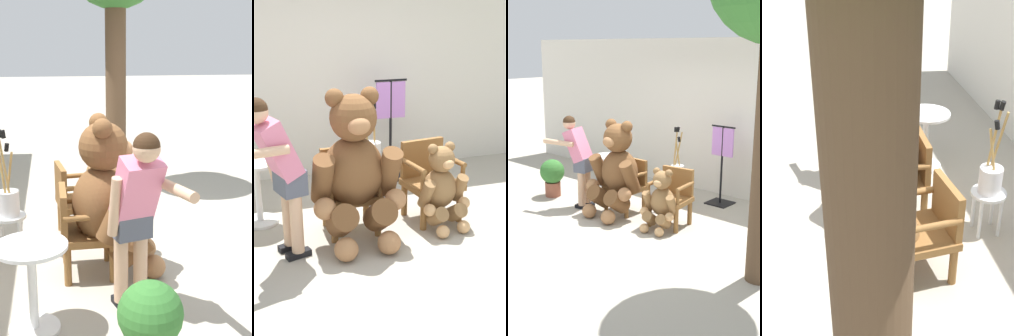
# 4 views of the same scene
# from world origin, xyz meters

# --- Properties ---
(ground_plane) EXTENTS (60.00, 60.00, 0.00)m
(ground_plane) POSITION_xyz_m (0.00, 0.00, 0.00)
(ground_plane) COLOR #A8A091
(wooden_chair_left) EXTENTS (0.56, 0.52, 0.86)m
(wooden_chair_left) POSITION_xyz_m (-0.47, 0.52, 0.46)
(wooden_chair_left) COLOR brown
(wooden_chair_left) RESTS_ON ground
(wooden_chair_right) EXTENTS (0.62, 0.59, 0.86)m
(wooden_chair_right) POSITION_xyz_m (0.46, 0.52, 0.46)
(wooden_chair_right) COLOR brown
(wooden_chair_right) RESTS_ON ground
(teddy_bear_large) EXTENTS (0.92, 0.87, 1.54)m
(teddy_bear_large) POSITION_xyz_m (-0.47, 0.26, 0.75)
(teddy_bear_large) COLOR brown
(teddy_bear_large) RESTS_ON ground
(teddy_bear_small) EXTENTS (0.57, 0.56, 0.93)m
(teddy_bear_small) POSITION_xyz_m (0.47, 0.23, 0.46)
(teddy_bear_small) COLOR olive
(teddy_bear_small) RESTS_ON ground
(person_visitor) EXTENTS (0.73, 0.61, 1.54)m
(person_visitor) POSITION_xyz_m (-1.22, 0.13, 0.92)
(person_visitor) COLOR black
(person_visitor) RESTS_ON ground
(white_stool) EXTENTS (0.34, 0.34, 0.46)m
(white_stool) POSITION_xyz_m (0.02, 1.23, 0.36)
(white_stool) COLOR silver
(white_stool) RESTS_ON ground
(brush_bucket) EXTENTS (0.22, 0.22, 0.91)m
(brush_bucket) POSITION_xyz_m (0.01, 1.23, 0.64)
(brush_bucket) COLOR white
(brush_bucket) RESTS_ON white_stool
(round_side_table) EXTENTS (0.56, 0.56, 0.72)m
(round_side_table) POSITION_xyz_m (-1.36, 0.96, 0.45)
(round_side_table) COLOR white
(round_side_table) RESTS_ON ground
(potted_plant) EXTENTS (0.44, 0.44, 0.68)m
(potted_plant) POSITION_xyz_m (-2.01, 0.18, 0.40)
(potted_plant) COLOR brown
(potted_plant) RESTS_ON ground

